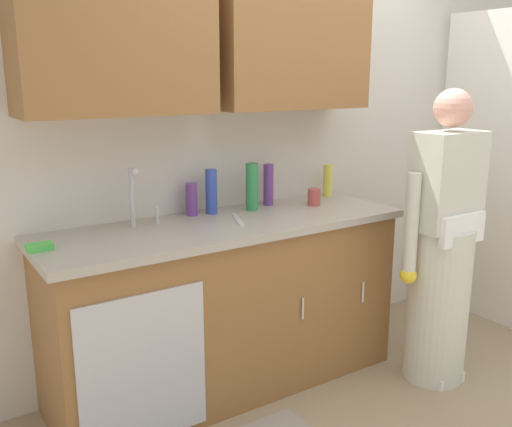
# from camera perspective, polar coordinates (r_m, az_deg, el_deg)

# --- Properties ---
(ground_plane) EXTENTS (9.00, 9.00, 0.00)m
(ground_plane) POSITION_cam_1_polar(r_m,az_deg,el_deg) (3.16, 13.18, -18.90)
(ground_plane) COLOR #998466
(kitchen_wall_with_uppers) EXTENTS (4.80, 0.44, 2.70)m
(kitchen_wall_with_uppers) POSITION_cam_1_polar(r_m,az_deg,el_deg) (3.35, 0.38, 10.17)
(kitchen_wall_with_uppers) COLOR beige
(kitchen_wall_with_uppers) RESTS_ON ground
(closet_door_panel) EXTENTS (0.04, 1.10, 2.10)m
(closet_door_panel) POSITION_cam_1_polar(r_m,az_deg,el_deg) (4.12, 24.07, 3.69)
(closet_door_panel) COLOR silver
(closet_door_panel) RESTS_ON ground
(counter_cabinet) EXTENTS (1.90, 0.62, 0.90)m
(counter_cabinet) POSITION_cam_1_polar(r_m,az_deg,el_deg) (3.12, -3.06, -9.55)
(counter_cabinet) COLOR brown
(counter_cabinet) RESTS_ON ground
(countertop) EXTENTS (1.96, 0.66, 0.04)m
(countertop) POSITION_cam_1_polar(r_m,az_deg,el_deg) (2.97, -3.14, -1.17)
(countertop) COLOR #A8A093
(countertop) RESTS_ON counter_cabinet
(sink) EXTENTS (0.50, 0.36, 0.35)m
(sink) POSITION_cam_1_polar(r_m,az_deg,el_deg) (2.80, -10.42, -2.17)
(sink) COLOR #B7BABF
(sink) RESTS_ON counter_cabinet
(person_at_sink) EXTENTS (0.55, 0.34, 1.62)m
(person_at_sink) POSITION_cam_1_polar(r_m,az_deg,el_deg) (3.28, 18.09, -4.58)
(person_at_sink) COLOR white
(person_at_sink) RESTS_ON ground
(bottle_water_tall) EXTENTS (0.06, 0.06, 0.18)m
(bottle_water_tall) POSITION_cam_1_polar(r_m,az_deg,el_deg) (3.09, -6.51, 1.43)
(bottle_water_tall) COLOR #66388C
(bottle_water_tall) RESTS_ON countertop
(bottle_dish_liquid) EXTENTS (0.06, 0.06, 0.24)m
(bottle_dish_liquid) POSITION_cam_1_polar(r_m,az_deg,el_deg) (3.32, 1.25, 2.92)
(bottle_dish_liquid) COLOR #66388C
(bottle_dish_liquid) RESTS_ON countertop
(bottle_soap) EXTENTS (0.06, 0.06, 0.20)m
(bottle_soap) POSITION_cam_1_polar(r_m,az_deg,el_deg) (3.59, 7.22, 3.31)
(bottle_soap) COLOR #D8D14C
(bottle_soap) RESTS_ON countertop
(bottle_water_short) EXTENTS (0.07, 0.07, 0.27)m
(bottle_water_short) POSITION_cam_1_polar(r_m,az_deg,el_deg) (3.19, -0.42, 2.70)
(bottle_water_short) COLOR #2D8C4C
(bottle_water_short) RESTS_ON countertop
(bottle_cleaner_spray) EXTENTS (0.06, 0.06, 0.25)m
(bottle_cleaner_spray) POSITION_cam_1_polar(r_m,az_deg,el_deg) (3.12, -4.52, 2.21)
(bottle_cleaner_spray) COLOR #334CB2
(bottle_cleaner_spray) RESTS_ON countertop
(cup_by_sink) EXTENTS (0.08, 0.08, 0.10)m
(cup_by_sink) POSITION_cam_1_polar(r_m,az_deg,el_deg) (3.34, 5.86, 1.67)
(cup_by_sink) COLOR #B24C47
(cup_by_sink) RESTS_ON countertop
(knife_on_counter) EXTENTS (0.11, 0.23, 0.01)m
(knife_on_counter) POSITION_cam_1_polar(r_m,az_deg,el_deg) (2.98, -1.80, -0.64)
(knife_on_counter) COLOR silver
(knife_on_counter) RESTS_ON countertop
(sponge) EXTENTS (0.11, 0.07, 0.03)m
(sponge) POSITION_cam_1_polar(r_m,az_deg,el_deg) (2.65, -20.93, -3.17)
(sponge) COLOR #4CBF4C
(sponge) RESTS_ON countertop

